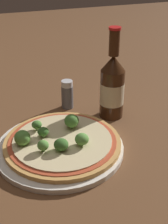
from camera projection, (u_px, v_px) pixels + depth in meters
name	position (u px, v px, depth m)	size (l,w,h in m)	color
ground_plane	(53.00, 148.00, 0.70)	(3.00, 3.00, 0.00)	brown
plate	(60.00, 147.00, 0.69)	(0.28, 0.28, 0.01)	silver
pizza	(62.00, 142.00, 0.69)	(0.26, 0.26, 0.01)	tan
broccoli_floret_0	(43.00, 132.00, 0.69)	(0.03, 0.03, 0.02)	#6B8E51
broccoli_floret_1	(43.00, 145.00, 0.64)	(0.02, 0.02, 0.03)	#6B8E51
broccoli_floret_2	(72.00, 121.00, 0.72)	(0.03, 0.03, 0.03)	#6B8E51
broccoli_floret_3	(61.00, 145.00, 0.65)	(0.03, 0.03, 0.03)	#6B8E51
broccoli_floret_4	(82.00, 139.00, 0.66)	(0.03, 0.03, 0.03)	#6B8E51
broccoli_floret_5	(23.00, 139.00, 0.66)	(0.03, 0.03, 0.03)	#6B8E51
broccoli_floret_6	(37.00, 125.00, 0.72)	(0.02, 0.02, 0.02)	#6B8E51
beer_bottle	(112.00, 86.00, 0.79)	(0.06, 0.06, 0.24)	#381E0F
pepper_shaker	(67.00, 95.00, 0.85)	(0.03, 0.03, 0.08)	#4C4C51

